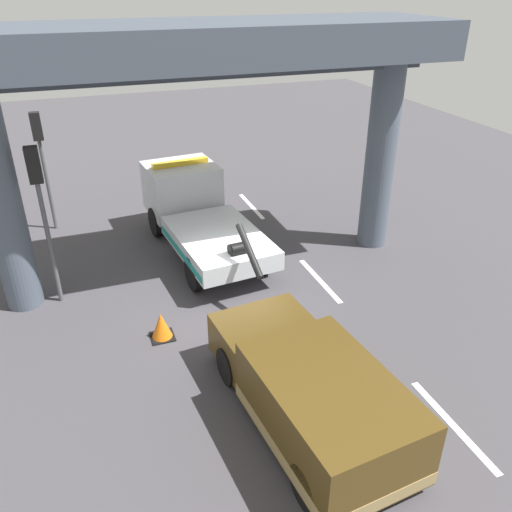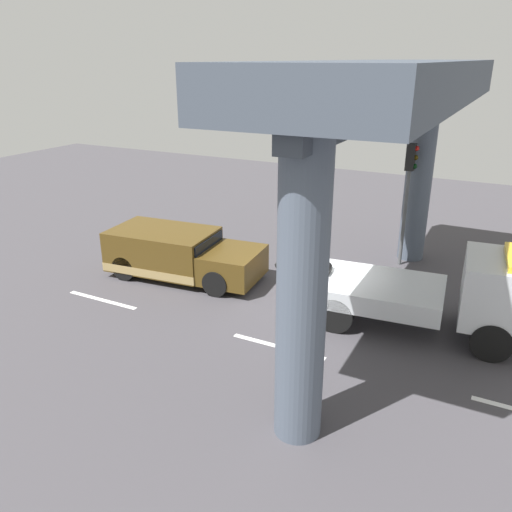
{
  "view_description": "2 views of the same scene",
  "coord_description": "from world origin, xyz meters",
  "px_view_note": "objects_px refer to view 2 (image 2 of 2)",
  "views": [
    {
      "loc": [
        -11.84,
        3.65,
        7.94
      ],
      "look_at": [
        -0.82,
        -0.38,
        1.65
      ],
      "focal_mm": 36.86,
      "sensor_mm": 36.0,
      "label": 1
    },
    {
      "loc": [
        4.81,
        -13.29,
        7.0
      ],
      "look_at": [
        -1.93,
        -0.2,
        1.33
      ],
      "focal_mm": 36.17,
      "sensor_mm": 36.0,
      "label": 2
    }
  ],
  "objects_px": {
    "traffic_light_near": "(409,178)",
    "traffic_cone_orange": "(308,264)",
    "tow_truck_white": "(446,291)",
    "towed_van_green": "(178,254)"
  },
  "relations": [
    {
      "from": "tow_truck_white",
      "to": "traffic_cone_orange",
      "type": "distance_m",
      "value": 5.27
    },
    {
      "from": "tow_truck_white",
      "to": "traffic_light_near",
      "type": "bearing_deg",
      "value": 115.19
    },
    {
      "from": "traffic_light_near",
      "to": "traffic_cone_orange",
      "type": "height_order",
      "value": "traffic_light_near"
    },
    {
      "from": "towed_van_green",
      "to": "traffic_light_near",
      "type": "height_order",
      "value": "traffic_light_near"
    },
    {
      "from": "towed_van_green",
      "to": "traffic_cone_orange",
      "type": "xyz_separation_m",
      "value": [
        3.85,
        2.22,
        -0.45
      ]
    },
    {
      "from": "traffic_light_near",
      "to": "traffic_cone_orange",
      "type": "distance_m",
      "value": 4.51
    },
    {
      "from": "tow_truck_white",
      "to": "traffic_light_near",
      "type": "relative_size",
      "value": 1.69
    },
    {
      "from": "traffic_light_near",
      "to": "traffic_cone_orange",
      "type": "relative_size",
      "value": 6.29
    },
    {
      "from": "traffic_light_near",
      "to": "traffic_cone_orange",
      "type": "xyz_separation_m",
      "value": [
        -2.65,
        -2.3,
        -2.83
      ]
    },
    {
      "from": "tow_truck_white",
      "to": "towed_van_green",
      "type": "relative_size",
      "value": 1.36
    }
  ]
}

